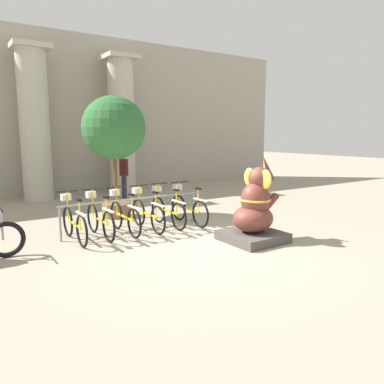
% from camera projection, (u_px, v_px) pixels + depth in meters
% --- Properties ---
extents(ground_plane, '(60.00, 60.00, 0.00)m').
position_uv_depth(ground_plane, '(202.00, 246.00, 7.60)').
color(ground_plane, '#9E937F').
extents(building_facade, '(20.00, 0.20, 6.00)m').
position_uv_depth(building_facade, '(72.00, 114.00, 14.21)').
color(building_facade, '#A39E8E').
rests_on(building_facade, ground_plane).
extents(column_left, '(1.21, 1.21, 5.16)m').
position_uv_depth(column_left, '(35.00, 123.00, 12.59)').
color(column_left, '#BCB7A8').
rests_on(column_left, ground_plane).
extents(column_right, '(1.21, 1.21, 5.16)m').
position_uv_depth(column_right, '(122.00, 124.00, 14.31)').
color(column_right, '#BCB7A8').
rests_on(column_right, ground_plane).
extents(bike_rack, '(3.49, 0.05, 0.77)m').
position_uv_depth(bike_rack, '(134.00, 205.00, 8.78)').
color(bike_rack, gray).
rests_on(bike_rack, ground_plane).
extents(bicycle_0, '(0.48, 1.68, 1.03)m').
position_uv_depth(bicycle_0, '(74.00, 222.00, 7.92)').
color(bicycle_0, black).
rests_on(bicycle_0, ground_plane).
extents(bicycle_1, '(0.48, 1.68, 1.03)m').
position_uv_depth(bicycle_1, '(100.00, 219.00, 8.26)').
color(bicycle_1, black).
rests_on(bicycle_1, ground_plane).
extents(bicycle_2, '(0.48, 1.68, 1.03)m').
position_uv_depth(bicycle_2, '(124.00, 216.00, 8.57)').
color(bicycle_2, black).
rests_on(bicycle_2, ground_plane).
extents(bicycle_3, '(0.48, 1.68, 1.03)m').
position_uv_depth(bicycle_3, '(147.00, 213.00, 8.87)').
color(bicycle_3, black).
rests_on(bicycle_3, ground_plane).
extents(bicycle_4, '(0.48, 1.68, 1.03)m').
position_uv_depth(bicycle_4, '(167.00, 210.00, 9.22)').
color(bicycle_4, black).
rests_on(bicycle_4, ground_plane).
extents(bicycle_5, '(0.48, 1.68, 1.03)m').
position_uv_depth(bicycle_5, '(188.00, 208.00, 9.49)').
color(bicycle_5, black).
rests_on(bicycle_5, ground_plane).
extents(elephant_statue, '(1.17, 1.17, 1.85)m').
position_uv_depth(elephant_statue, '(255.00, 212.00, 7.92)').
color(elephant_statue, '#4C4742').
rests_on(elephant_statue, ground_plane).
extents(person_pedestrian, '(0.22, 0.47, 1.62)m').
position_uv_depth(person_pedestrian, '(124.00, 171.00, 13.19)').
color(person_pedestrian, '#383342').
rests_on(person_pedestrian, ground_plane).
extents(potted_tree, '(1.70, 1.70, 3.27)m').
position_uv_depth(potted_tree, '(114.00, 132.00, 9.99)').
color(potted_tree, brown).
rests_on(potted_tree, ground_plane).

